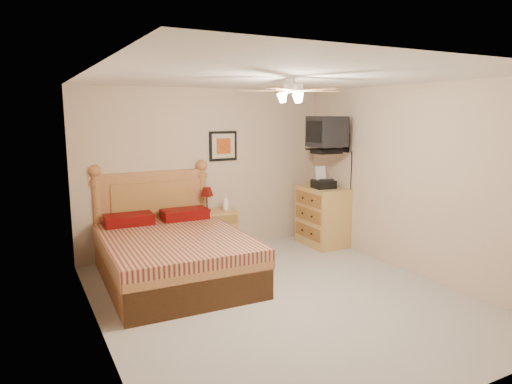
% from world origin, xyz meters
% --- Properties ---
extents(floor, '(4.50, 4.50, 0.00)m').
position_xyz_m(floor, '(0.00, 0.00, 0.00)').
color(floor, '#A6A096').
rests_on(floor, ground).
extents(ceiling, '(4.00, 4.50, 0.04)m').
position_xyz_m(ceiling, '(0.00, 0.00, 2.50)').
color(ceiling, white).
rests_on(ceiling, ground).
extents(wall_back, '(4.00, 0.04, 2.50)m').
position_xyz_m(wall_back, '(0.00, 2.25, 1.25)').
color(wall_back, '#C9AE94').
rests_on(wall_back, ground).
extents(wall_front, '(4.00, 0.04, 2.50)m').
position_xyz_m(wall_front, '(0.00, -2.25, 1.25)').
color(wall_front, '#C9AE94').
rests_on(wall_front, ground).
extents(wall_left, '(0.04, 4.50, 2.50)m').
position_xyz_m(wall_left, '(-2.00, 0.00, 1.25)').
color(wall_left, '#C9AE94').
rests_on(wall_left, ground).
extents(wall_right, '(0.04, 4.50, 2.50)m').
position_xyz_m(wall_right, '(2.00, 0.00, 1.25)').
color(wall_right, '#C9AE94').
rests_on(wall_right, ground).
extents(bed, '(1.75, 2.26, 1.43)m').
position_xyz_m(bed, '(-0.92, 1.12, 0.72)').
color(bed, '#9D5E35').
rests_on(bed, ground).
extents(nightstand, '(0.65, 0.51, 0.65)m').
position_xyz_m(nightstand, '(0.04, 2.00, 0.33)').
color(nightstand, '#A87F43').
rests_on(nightstand, ground).
extents(table_lamp, '(0.23, 0.23, 0.37)m').
position_xyz_m(table_lamp, '(-0.09, 2.03, 0.84)').
color(table_lamp, '#5B0F0A').
rests_on(table_lamp, nightstand).
extents(lotion_bottle, '(0.12, 0.12, 0.24)m').
position_xyz_m(lotion_bottle, '(0.19, 1.97, 0.77)').
color(lotion_bottle, white).
rests_on(lotion_bottle, nightstand).
extents(framed_picture, '(0.46, 0.04, 0.46)m').
position_xyz_m(framed_picture, '(0.27, 2.23, 1.62)').
color(framed_picture, black).
rests_on(framed_picture, wall_back).
extents(dresser, '(0.57, 0.81, 0.95)m').
position_xyz_m(dresser, '(1.73, 1.57, 0.47)').
color(dresser, tan).
rests_on(dresser, ground).
extents(fax_machine, '(0.36, 0.38, 0.34)m').
position_xyz_m(fax_machine, '(1.69, 1.51, 1.12)').
color(fax_machine, black).
rests_on(fax_machine, dresser).
extents(magazine_lower, '(0.25, 0.32, 0.03)m').
position_xyz_m(magazine_lower, '(1.68, 1.87, 0.96)').
color(magazine_lower, beige).
rests_on(magazine_lower, dresser).
extents(magazine_upper, '(0.21, 0.27, 0.02)m').
position_xyz_m(magazine_upper, '(1.69, 1.88, 0.99)').
color(magazine_upper, gray).
rests_on(magazine_upper, magazine_lower).
extents(wall_tv, '(0.56, 0.46, 0.58)m').
position_xyz_m(wall_tv, '(1.75, 1.34, 1.81)').
color(wall_tv, black).
rests_on(wall_tv, wall_right).
extents(ceiling_fan, '(1.14, 1.14, 0.28)m').
position_xyz_m(ceiling_fan, '(0.00, -0.20, 2.36)').
color(ceiling_fan, white).
rests_on(ceiling_fan, ceiling).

